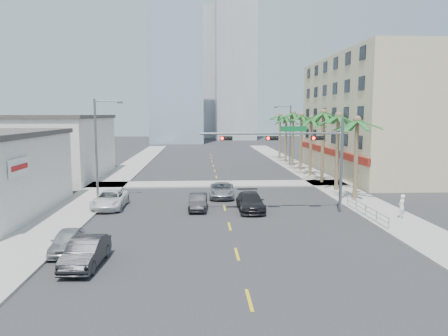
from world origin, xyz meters
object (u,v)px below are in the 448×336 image
(car_parked_mid, at_px, (86,252))
(car_lane_right, at_px, (250,202))
(pedestrian, at_px, (402,206))
(car_parked_near, at_px, (67,241))
(car_lane_left, at_px, (198,202))
(car_lane_center, at_px, (222,190))
(car_parked_far, at_px, (110,199))
(traffic_signal_mast, at_px, (301,148))

(car_parked_mid, relative_size, car_lane_right, 0.88)
(pedestrian, bearing_deg, car_parked_near, -20.85)
(car_lane_left, relative_size, car_lane_center, 0.82)
(car_parked_far, bearing_deg, car_lane_left, -7.58)
(car_parked_near, bearing_deg, car_lane_center, 55.94)
(car_lane_center, distance_m, pedestrian, 15.78)
(traffic_signal_mast, bearing_deg, car_lane_center, 130.97)
(car_parked_mid, height_order, car_lane_center, car_parked_mid)
(car_parked_near, height_order, car_lane_left, car_lane_left)
(car_lane_center, bearing_deg, car_lane_right, -68.21)
(car_parked_near, relative_size, pedestrian, 2.19)
(car_parked_mid, bearing_deg, car_parked_far, 99.25)
(car_parked_near, bearing_deg, pedestrian, 12.68)
(traffic_signal_mast, relative_size, car_lane_left, 2.79)
(traffic_signal_mast, height_order, car_lane_right, traffic_signal_mast)
(car_parked_far, bearing_deg, traffic_signal_mast, -8.92)
(car_parked_far, xyz_separation_m, car_lane_center, (9.40, 4.18, -0.05))
(traffic_signal_mast, distance_m, car_lane_center, 9.85)
(car_parked_mid, distance_m, pedestrian, 22.14)
(car_parked_near, distance_m, car_parked_far, 11.60)
(car_parked_mid, relative_size, pedestrian, 2.52)
(car_parked_near, distance_m, car_parked_mid, 2.81)
(traffic_signal_mast, xyz_separation_m, car_parked_near, (-15.18, -9.12, -4.41))
(car_parked_mid, relative_size, car_parked_far, 0.84)
(traffic_signal_mast, height_order, car_lane_center, traffic_signal_mast)
(traffic_signal_mast, relative_size, car_lane_center, 2.29)
(car_lane_left, distance_m, car_lane_right, 4.22)
(car_lane_left, bearing_deg, car_parked_mid, -111.38)
(pedestrian, bearing_deg, car_parked_mid, -13.94)
(traffic_signal_mast, xyz_separation_m, car_lane_center, (-5.78, 6.66, -4.39))
(car_lane_right, distance_m, pedestrian, 11.25)
(car_parked_far, relative_size, car_lane_left, 1.31)
(car_parked_near, relative_size, car_lane_center, 0.78)
(car_parked_far, height_order, car_lane_left, car_parked_far)
(pedestrian, bearing_deg, car_parked_far, -50.37)
(car_parked_mid, distance_m, car_parked_far, 14.00)
(car_parked_near, height_order, car_parked_mid, car_parked_mid)
(traffic_signal_mast, height_order, car_lane_left, traffic_signal_mast)
(car_lane_center, bearing_deg, pedestrian, -34.34)
(pedestrian, bearing_deg, car_lane_left, -53.04)
(car_lane_right, bearing_deg, pedestrian, -19.47)
(car_parked_far, distance_m, car_lane_center, 10.28)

